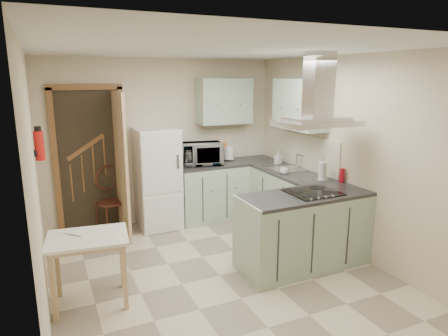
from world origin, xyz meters
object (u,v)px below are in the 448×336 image
peninsula (304,230)px  extractor_hood (317,123)px  fridge (158,179)px  microwave (202,154)px  drop_leaf_table (90,270)px  bentwood_chair (111,202)px

peninsula → extractor_hood: (0.10, 0.00, 1.27)m
fridge → extractor_hood: bearing=-56.2°
extractor_hood → microwave: extractor_hood is taller
peninsula → microwave: microwave is taller
extractor_hood → microwave: size_ratio=1.49×
drop_leaf_table → bentwood_chair: (0.52, 1.87, 0.08)m
drop_leaf_table → microwave: size_ratio=1.26×
bentwood_chair → extractor_hood: bearing=-65.4°
extractor_hood → drop_leaf_table: (-2.52, 0.22, -1.36)m
peninsula → drop_leaf_table: size_ratio=2.03×
bentwood_chair → microwave: size_ratio=1.46×
microwave → peninsula: bearing=-64.5°
peninsula → microwave: 2.14m
fridge → drop_leaf_table: (-1.20, -1.76, -0.39)m
peninsula → fridge: bearing=121.7°
microwave → bentwood_chair: bearing=-173.3°
peninsula → bentwood_chair: (-1.91, 2.08, -0.01)m
extractor_hood → bentwood_chair: bearing=133.9°
fridge → extractor_hood: extractor_hood is taller
peninsula → drop_leaf_table: bearing=174.8°
extractor_hood → microwave: 2.17m
drop_leaf_table → fridge: bearing=63.3°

